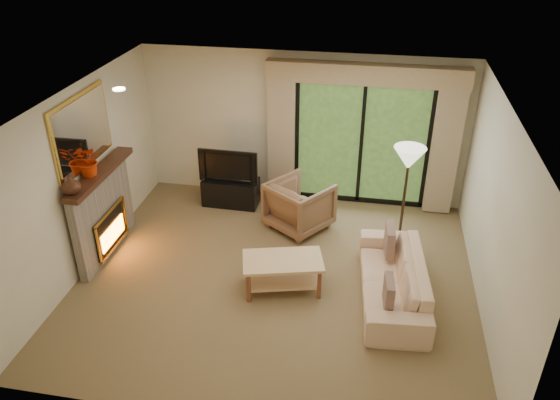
% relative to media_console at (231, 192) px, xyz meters
% --- Properties ---
extents(floor, '(5.50, 5.50, 0.00)m').
position_rel_media_console_xyz_m(floor, '(1.17, -1.95, -0.24)').
color(floor, brown).
rests_on(floor, ground).
extents(ceiling, '(5.50, 5.50, 0.00)m').
position_rel_media_console_xyz_m(ceiling, '(1.17, -1.95, 2.36)').
color(ceiling, white).
rests_on(ceiling, ground).
extents(wall_back, '(5.00, 0.00, 5.00)m').
position_rel_media_console_xyz_m(wall_back, '(1.17, 0.55, 1.06)').
color(wall_back, beige).
rests_on(wall_back, ground).
extents(wall_front, '(5.00, 0.00, 5.00)m').
position_rel_media_console_xyz_m(wall_front, '(1.17, -4.45, 1.06)').
color(wall_front, beige).
rests_on(wall_front, ground).
extents(wall_left, '(0.00, 5.00, 5.00)m').
position_rel_media_console_xyz_m(wall_left, '(-1.58, -1.95, 1.06)').
color(wall_left, beige).
rests_on(wall_left, ground).
extents(wall_right, '(0.00, 5.00, 5.00)m').
position_rel_media_console_xyz_m(wall_right, '(3.92, -1.95, 1.06)').
color(wall_right, beige).
rests_on(wall_right, ground).
extents(fireplace, '(0.24, 1.70, 1.37)m').
position_rel_media_console_xyz_m(fireplace, '(-1.46, -1.75, 0.45)').
color(fireplace, gray).
rests_on(fireplace, floor).
extents(mirror, '(0.07, 1.45, 1.02)m').
position_rel_media_console_xyz_m(mirror, '(-1.54, -1.75, 1.71)').
color(mirror, gold).
rests_on(mirror, wall_left).
extents(sliding_door, '(2.26, 0.10, 2.16)m').
position_rel_media_console_xyz_m(sliding_door, '(2.17, 0.50, 0.86)').
color(sliding_door, black).
rests_on(sliding_door, floor).
extents(curtain_left, '(0.45, 0.18, 2.35)m').
position_rel_media_console_xyz_m(curtain_left, '(0.82, 0.39, 0.96)').
color(curtain_left, tan).
rests_on(curtain_left, floor).
extents(curtain_right, '(0.45, 0.18, 2.35)m').
position_rel_media_console_xyz_m(curtain_right, '(3.52, 0.39, 0.96)').
color(curtain_right, tan).
rests_on(curtain_right, floor).
extents(cornice, '(3.20, 0.24, 0.32)m').
position_rel_media_console_xyz_m(cornice, '(2.17, 0.41, 2.08)').
color(cornice, tan).
rests_on(cornice, wall_back).
extents(media_console, '(0.96, 0.45, 0.48)m').
position_rel_media_console_xyz_m(media_console, '(0.00, 0.00, 0.00)').
color(media_console, black).
rests_on(media_console, floor).
extents(tv, '(1.02, 0.15, 0.59)m').
position_rel_media_console_xyz_m(tv, '(0.00, 0.00, 0.53)').
color(tv, black).
rests_on(tv, media_console).
extents(armchair, '(1.22, 1.23, 0.81)m').
position_rel_media_console_xyz_m(armchair, '(1.29, -0.54, 0.17)').
color(armchair, brown).
rests_on(armchair, floor).
extents(sofa, '(0.98, 2.12, 0.60)m').
position_rel_media_console_xyz_m(sofa, '(2.78, -2.08, 0.06)').
color(sofa, beige).
rests_on(sofa, floor).
extents(pillow_near, '(0.14, 0.40, 0.39)m').
position_rel_media_console_xyz_m(pillow_near, '(2.71, -2.67, 0.27)').
color(pillow_near, '#532823').
rests_on(pillow_near, sofa).
extents(pillow_far, '(0.15, 0.43, 0.42)m').
position_rel_media_console_xyz_m(pillow_far, '(2.71, -1.49, 0.28)').
color(pillow_far, '#532823').
rests_on(pillow_far, sofa).
extents(coffee_table, '(1.19, 0.84, 0.48)m').
position_rel_media_console_xyz_m(coffee_table, '(1.31, -2.17, 0.00)').
color(coffee_table, tan).
rests_on(coffee_table, floor).
extents(floor_lamp, '(0.54, 0.54, 1.70)m').
position_rel_media_console_xyz_m(floor_lamp, '(2.88, -0.90, 0.61)').
color(floor_lamp, beige).
rests_on(floor_lamp, floor).
extents(vase, '(0.25, 0.25, 0.26)m').
position_rel_media_console_xyz_m(vase, '(-1.44, -2.43, 1.26)').
color(vase, '#3B1F13').
rests_on(vase, fireplace).
extents(branches, '(0.45, 0.40, 0.45)m').
position_rel_media_console_xyz_m(branches, '(-1.44, -1.91, 1.36)').
color(branches, red).
rests_on(branches, fireplace).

